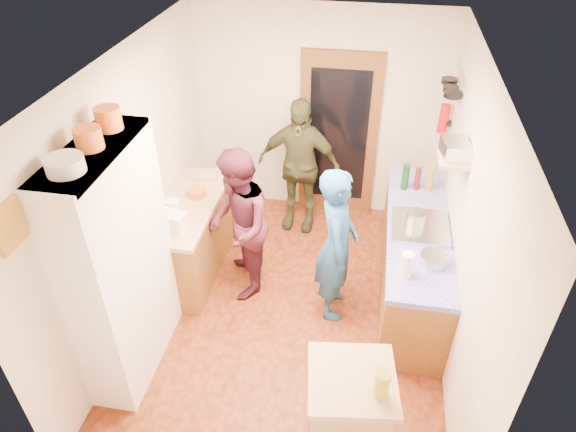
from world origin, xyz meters
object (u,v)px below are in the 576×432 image
(right_counter_base, at_px, (413,262))
(person_hob, at_px, (340,247))
(hutch_body, at_px, (120,267))
(person_left, at_px, (241,223))
(island_base, at_px, (348,418))
(person_back, at_px, (300,166))

(right_counter_base, distance_m, person_hob, 0.94)
(hutch_body, xyz_separation_m, person_left, (0.73, 1.11, -0.27))
(right_counter_base, xyz_separation_m, island_base, (-0.52, -1.92, 0.01))
(island_base, xyz_separation_m, person_hob, (-0.23, 1.53, 0.40))
(person_hob, height_order, person_left, person_left)
(person_hob, bearing_deg, person_back, 19.60)
(right_counter_base, bearing_deg, hutch_body, -152.53)
(hutch_body, height_order, person_left, hutch_body)
(island_base, relative_size, person_left, 0.52)
(person_hob, relative_size, person_left, 1.00)
(hutch_body, xyz_separation_m, person_hob, (1.75, 0.91, -0.27))
(right_counter_base, distance_m, island_base, 1.99)
(person_hob, distance_m, person_back, 1.53)
(person_back, bearing_deg, island_base, -69.54)
(right_counter_base, bearing_deg, person_hob, -152.35)
(hutch_body, relative_size, right_counter_base, 1.00)
(hutch_body, relative_size, person_hob, 1.33)
(right_counter_base, height_order, person_back, person_back)
(island_base, xyz_separation_m, person_left, (-1.25, 1.73, 0.40))
(island_base, bearing_deg, person_hob, 98.42)
(hutch_body, bearing_deg, person_hob, 27.40)
(person_hob, distance_m, person_left, 1.04)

